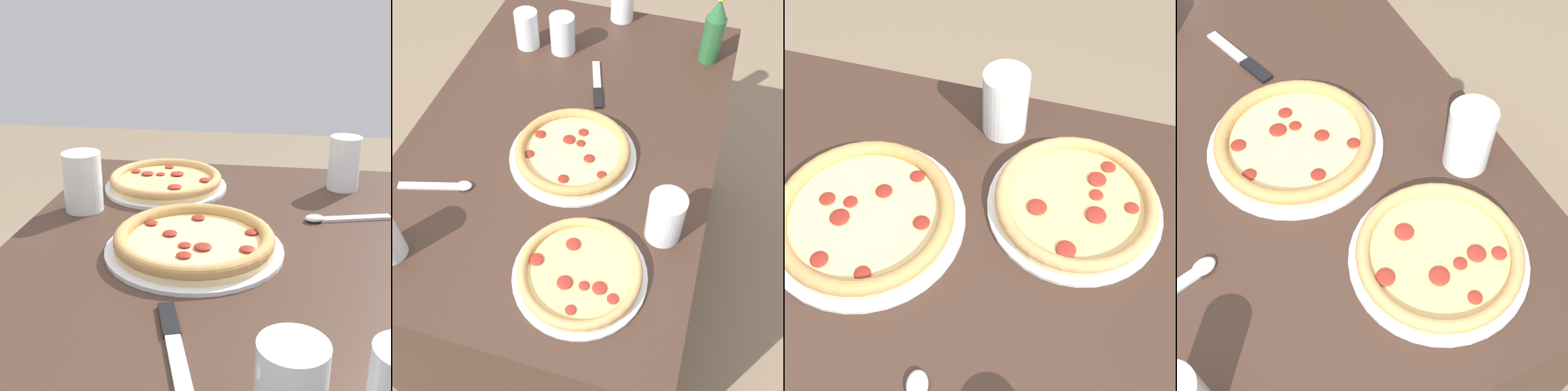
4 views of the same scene
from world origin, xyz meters
TOP-DOWN VIEW (x-y plane):
  - ground_plane at (0.00, 0.00)m, footprint 8.00×8.00m
  - table at (0.00, 0.00)m, footprint 1.24×0.81m
  - pizza_pepperoni at (-0.41, -0.16)m, footprint 0.29×0.29m
  - pizza_veggie at (-0.08, -0.04)m, footprint 0.33×0.33m
  - glass_red_wine at (-0.25, -0.31)m, footprint 0.08×0.08m
  - knife at (0.20, -0.03)m, footprint 0.20×0.09m
  - spoon at (-0.26, 0.23)m, footprint 0.07×0.18m

SIDE VIEW (x-z plane):
  - ground_plane at x=0.00m, z-range 0.00..0.00m
  - table at x=0.00m, z-range 0.00..0.76m
  - knife at x=0.20m, z-range 0.76..0.77m
  - spoon at x=-0.26m, z-range 0.76..0.77m
  - pizza_pepperoni at x=-0.41m, z-range 0.76..0.80m
  - pizza_veggie at x=-0.08m, z-range 0.76..0.80m
  - glass_red_wine at x=-0.25m, z-range 0.75..0.88m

